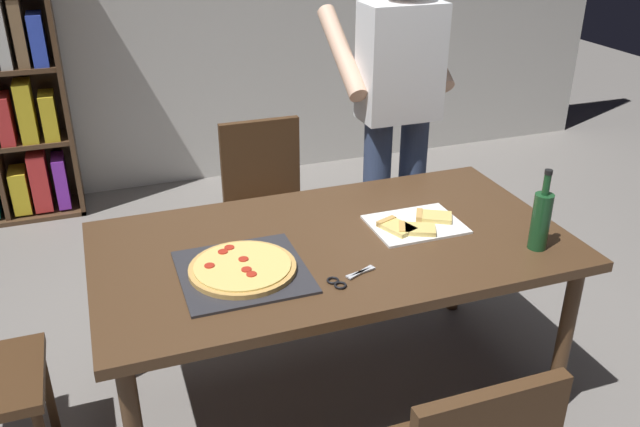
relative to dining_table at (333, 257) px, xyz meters
The scene contains 8 objects.
ground_plane 0.68m from the dining_table, ahead, with size 12.00×12.00×0.00m, color gray.
dining_table is the anchor object (origin of this frame).
chair_far_side 0.99m from the dining_table, 90.00° to the left, with size 0.42×0.42×0.90m.
person_serving_pizza 1.02m from the dining_table, 50.78° to the left, with size 0.55×0.54×1.75m.
pepperoni_pizza_on_tray 0.41m from the dining_table, 163.87° to the right, with size 0.44×0.44×0.04m.
pizza_slices_on_towel 0.36m from the dining_table, ahead, with size 0.36×0.28×0.03m.
wine_bottle 0.79m from the dining_table, 23.30° to the right, with size 0.07×0.07×0.32m.
kitchen_scissors 0.29m from the dining_table, 102.15° to the right, with size 0.20×0.11×0.01m.
Camera 1 is at (-0.80, -2.09, 1.97)m, focal length 37.40 mm.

